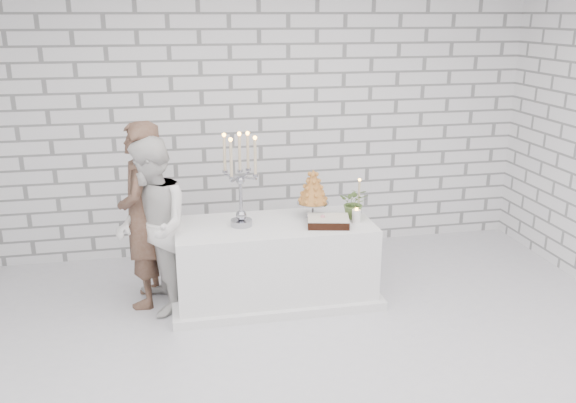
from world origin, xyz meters
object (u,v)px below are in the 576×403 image
object	(u,v)px
bride	(152,227)
candelabra	(240,180)
groom	(142,215)
cake_table	(274,261)
croquembouche	(313,193)

from	to	relation	value
bride	candelabra	xyz separation A→B (m)	(0.79, 0.01, 0.38)
groom	bride	distance (m)	0.21
cake_table	croquembouche	distance (m)	0.73
bride	croquembouche	xyz separation A→B (m)	(1.48, 0.11, 0.19)
cake_table	bride	xyz separation A→B (m)	(-1.09, -0.00, 0.42)
bride	groom	bearing A→B (deg)	-165.12
bride	cake_table	bearing A→B (deg)	78.08
groom	candelabra	xyz separation A→B (m)	(0.88, -0.17, 0.33)
candelabra	groom	bearing A→B (deg)	169.11
cake_table	groom	distance (m)	1.28
cake_table	candelabra	bearing A→B (deg)	179.00
cake_table	candelabra	size ratio (longest dim) A/B	2.09
bride	candelabra	distance (m)	0.88
cake_table	bride	distance (m)	1.17
groom	bride	world-z (taller)	groom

